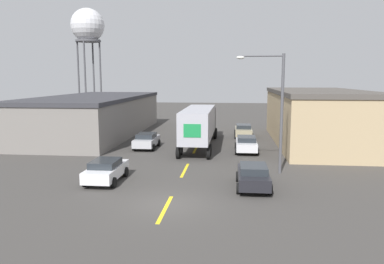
% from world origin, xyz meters
% --- Properties ---
extents(ground_plane, '(160.00, 160.00, 0.00)m').
position_xyz_m(ground_plane, '(0.00, 0.00, 0.00)').
color(ground_plane, '#3D3A38').
extents(road_centerline, '(0.20, 19.93, 0.01)m').
position_xyz_m(road_centerline, '(0.00, 7.20, 0.00)').
color(road_centerline, yellow).
rests_on(road_centerline, ground_plane).
extents(warehouse_left, '(9.96, 24.28, 4.44)m').
position_xyz_m(warehouse_left, '(-12.54, 23.13, 2.23)').
color(warehouse_left, slate).
rests_on(warehouse_left, ground_plane).
extents(warehouse_right, '(8.38, 19.29, 5.32)m').
position_xyz_m(warehouse_right, '(11.75, 19.39, 2.66)').
color(warehouse_right, tan).
rests_on(warehouse_right, ground_plane).
extents(semi_truck, '(2.84, 13.51, 3.74)m').
position_xyz_m(semi_truck, '(0.25, 16.80, 2.25)').
color(semi_truck, black).
rests_on(semi_truck, ground_plane).
extents(parked_car_left_far, '(1.99, 4.15, 1.41)m').
position_xyz_m(parked_car_left_far, '(-4.57, 15.13, 0.75)').
color(parked_car_left_far, '#B2B2B7').
rests_on(parked_car_left_far, ground_plane).
extents(parked_car_right_far, '(1.99, 4.15, 1.41)m').
position_xyz_m(parked_car_right_far, '(4.57, 22.82, 0.75)').
color(parked_car_right_far, tan).
rests_on(parked_car_right_far, ground_plane).
extents(parked_car_left_near, '(1.99, 4.15, 1.41)m').
position_xyz_m(parked_car_left_near, '(-4.57, 3.77, 0.75)').
color(parked_car_left_near, silver).
rests_on(parked_car_left_near, ground_plane).
extents(parked_car_right_near, '(1.99, 4.15, 1.41)m').
position_xyz_m(parked_car_right_near, '(4.57, 3.36, 0.75)').
color(parked_car_right_near, black).
rests_on(parked_car_right_near, ground_plane).
extents(parked_car_right_mid, '(1.99, 4.15, 1.41)m').
position_xyz_m(parked_car_right_mid, '(4.57, 14.28, 0.75)').
color(parked_car_right_mid, silver).
rests_on(parked_car_right_mid, ground_plane).
extents(water_tower, '(5.34, 5.34, 17.55)m').
position_xyz_m(water_tower, '(-20.00, 41.27, 14.60)').
color(water_tower, '#47474C').
rests_on(water_tower, ground_plane).
extents(street_lamp, '(3.21, 0.32, 8.09)m').
position_xyz_m(street_lamp, '(6.19, 7.05, 4.76)').
color(street_lamp, '#4C4C51').
rests_on(street_lamp, ground_plane).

